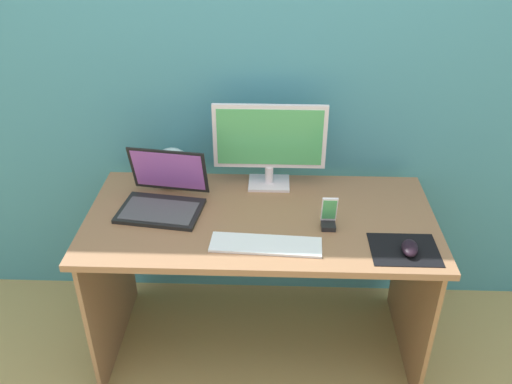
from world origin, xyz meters
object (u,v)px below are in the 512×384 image
object	(u,v)px
fishbowl	(172,167)
keyboard_external	(266,245)
monitor	(270,142)
phone_in_dock	(329,217)
mouse	(410,248)
laptop	(163,197)

from	to	relation	value
fishbowl	keyboard_external	distance (m)	0.62
monitor	keyboard_external	bearing A→B (deg)	-90.68
monitor	fishbowl	bearing A→B (deg)	179.61
monitor	phone_in_dock	bearing A→B (deg)	-53.66
monitor	mouse	world-z (taller)	monitor
monitor	phone_in_dock	xyz separation A→B (m)	(0.24, -0.32, -0.16)
monitor	mouse	distance (m)	0.73
keyboard_external	fishbowl	bearing A→B (deg)	136.16
monitor	laptop	size ratio (longest dim) A/B	1.32
monitor	phone_in_dock	size ratio (longest dim) A/B	3.49
laptop	mouse	distance (m)	0.99
laptop	phone_in_dock	world-z (taller)	laptop
fishbowl	keyboard_external	world-z (taller)	fishbowl
fishbowl	mouse	xyz separation A→B (m)	(0.95, -0.48, -0.06)
phone_in_dock	mouse	bearing A→B (deg)	-28.33
monitor	mouse	xyz separation A→B (m)	(0.52, -0.47, -0.19)
keyboard_external	phone_in_dock	bearing A→B (deg)	31.58
monitor	laptop	bearing A→B (deg)	-155.60
laptop	keyboard_external	distance (m)	0.50
fishbowl	phone_in_dock	size ratio (longest dim) A/B	1.23
laptop	mouse	size ratio (longest dim) A/B	3.64
fishbowl	keyboard_external	xyz separation A→B (m)	(0.42, -0.45, -0.08)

